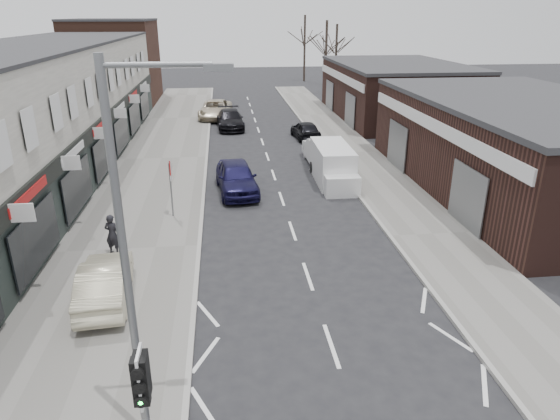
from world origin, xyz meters
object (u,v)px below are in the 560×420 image
object	(u,v)px
parked_car_left_a	(237,177)
warning_sign	(171,172)
street_lamp	(133,249)
parked_car_right_b	(305,130)
parked_car_left_b	(230,119)
parked_car_left_c	(216,110)
traffic_light	(143,389)
white_van	(333,165)
pedestrian	(112,234)
parked_car_right_a	(322,151)
sedan_on_pavement	(105,281)

from	to	relation	value
parked_car_left_a	warning_sign	bearing A→B (deg)	-137.54
street_lamp	parked_car_right_b	bearing A→B (deg)	74.15
parked_car_left_b	parked_car_left_c	xyz separation A→B (m)	(-1.20, 4.27, 0.05)
traffic_light	white_van	bearing A→B (deg)	67.84
warning_sign	parked_car_right_b	distance (m)	16.92
parked_car_left_b	parked_car_right_b	size ratio (longest dim) A/B	1.28
street_lamp	parked_car_left_b	world-z (taller)	street_lamp
traffic_light	white_van	size ratio (longest dim) A/B	0.60
traffic_light	parked_car_left_c	distance (m)	37.19
pedestrian	parked_car_left_a	xyz separation A→B (m)	(4.91, 6.88, -0.11)
white_van	parked_car_left_c	distance (m)	19.82
parked_car_left_c	warning_sign	bearing A→B (deg)	-88.52
parked_car_right_a	traffic_light	bearing A→B (deg)	71.16
sedan_on_pavement	parked_car_left_a	bearing A→B (deg)	-118.96
white_van	parked_car_right_a	world-z (taller)	white_van
sedan_on_pavement	parked_car_left_b	world-z (taller)	sedan_on_pavement
parked_car_right_a	parked_car_left_a	bearing A→B (deg)	41.01
sedan_on_pavement	pedestrian	size ratio (longest dim) A/B	2.54
sedan_on_pavement	parked_car_right_a	distance (m)	17.87
traffic_light	parked_car_right_b	world-z (taller)	traffic_light
street_lamp	parked_car_left_a	xyz separation A→B (m)	(2.33, 16.06, -3.81)
parked_car_left_a	parked_car_right_a	size ratio (longest dim) A/B	0.95
warning_sign	traffic_light	bearing A→B (deg)	-86.90
parked_car_left_c	parked_car_left_a	bearing A→B (deg)	-80.71
street_lamp	warning_sign	xyz separation A→B (m)	(-0.63, 12.80, -2.42)
white_van	sedan_on_pavement	world-z (taller)	white_van
traffic_light	pedestrian	xyz separation A→B (m)	(-2.71, 10.40, -1.49)
traffic_light	parked_car_left_b	bearing A→B (deg)	86.17
warning_sign	parked_car_left_c	bearing A→B (deg)	85.65
white_van	pedestrian	xyz separation A→B (m)	(-10.21, -8.03, -0.02)
warning_sign	white_van	size ratio (longest dim) A/B	0.52
warning_sign	parked_car_left_a	bearing A→B (deg)	47.75
traffic_light	parked_car_left_b	size ratio (longest dim) A/B	0.62
warning_sign	pedestrian	bearing A→B (deg)	-118.32
sedan_on_pavement	street_lamp	bearing A→B (deg)	105.22
warning_sign	white_van	xyz separation A→B (m)	(8.26, 4.41, -1.25)
parked_car_right_a	parked_car_left_c	bearing A→B (deg)	-66.44
parked_car_right_a	pedestrian	bearing A→B (deg)	48.45
parked_car_left_b	parked_car_left_c	distance (m)	4.43
traffic_light	parked_car_right_b	size ratio (longest dim) A/B	0.79
pedestrian	parked_car_left_a	distance (m)	8.45
street_lamp	sedan_on_pavement	xyz separation A→B (m)	(-2.17, 5.80, -3.83)
warning_sign	parked_car_right_a	bearing A→B (deg)	43.44
warning_sign	parked_car_left_c	distance (m)	23.24
warning_sign	sedan_on_pavement	bearing A→B (deg)	-102.37
street_lamp	white_van	xyz separation A→B (m)	(7.63, 17.21, -3.67)
sedan_on_pavement	parked_car_left_c	bearing A→B (deg)	-101.55
pedestrian	parked_car_left_c	size ratio (longest dim) A/B	0.29
white_van	parked_car_right_b	xyz separation A→B (m)	(0.15, 10.19, -0.28)
parked_car_right_b	parked_car_left_c	bearing A→B (deg)	-57.83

